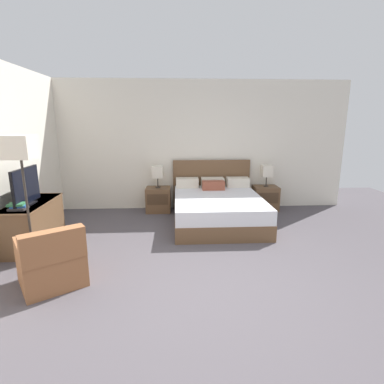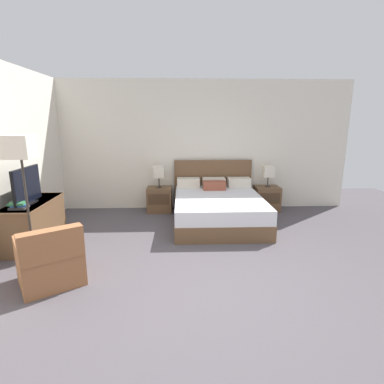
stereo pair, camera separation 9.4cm
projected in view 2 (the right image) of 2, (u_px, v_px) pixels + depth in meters
The scene contains 15 objects.
ground_plane at pixel (204, 298), 3.36m from camera, with size 10.95×10.95×0.00m, color #4C474C.
wall_back at pixel (192, 146), 6.62m from camera, with size 6.94×0.06×2.81m, color silver.
wall_left at pixel (2, 158), 4.43m from camera, with size 0.06×5.45×2.81m, color silver.
bed at pixel (218, 207), 5.86m from camera, with size 1.72×2.12×1.10m.
nightstand_left at pixel (159, 199), 6.56m from camera, with size 0.53×0.43×0.53m.
nightstand_right at pixel (267, 198), 6.64m from camera, with size 0.53×0.43×0.53m.
table_lamp_left at pixel (159, 172), 6.42m from camera, with size 0.23×0.23×0.47m.
table_lamp_right at pixel (268, 172), 6.51m from camera, with size 0.23×0.23×0.47m.
dresser at pixel (35, 222), 4.77m from camera, with size 0.51×1.25×0.71m.
tv at pixel (27, 186), 4.53m from camera, with size 0.18×0.78×0.56m.
book_red_cover at pixel (19, 207), 4.30m from camera, with size 0.22×0.19×0.04m, color #383333.
book_blue_cover at pixel (19, 205), 4.29m from camera, with size 0.20×0.14×0.03m, color #234C8E.
book_small_top at pixel (17, 203), 4.29m from camera, with size 0.21×0.17×0.03m, color #2D7042.
armchair_by_window at pixel (50, 262), 3.61m from camera, with size 0.95×0.95×0.76m.
floor_lamp at pixel (21, 155), 3.92m from camera, with size 0.35×0.35×1.76m.
Camera 2 is at (-0.25, -3.00, 1.93)m, focal length 28.00 mm.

